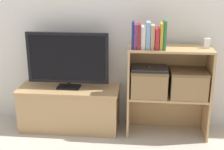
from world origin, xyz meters
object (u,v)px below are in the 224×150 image
object	(u,v)px
book_plum	(135,36)
book_ivory	(143,37)
book_skyblue	(148,35)
laptop	(150,68)
book_forest	(165,35)
book_crimson	(157,38)
book_maroon	(139,36)
storage_basket_right	(188,82)
book_mustard	(161,36)
tv_stand	(70,108)
book_tan	(152,37)
tv	(68,59)
baby_monitor	(207,43)
book_navy	(133,35)
storage_basket_left	(149,81)

from	to	relation	value
book_plum	book_ivory	world-z (taller)	book_plum
book_skyblue	laptop	bearing A→B (deg)	61.36
book_forest	book_crimson	bearing A→B (deg)	180.00
book_plum	book_maroon	world-z (taller)	book_maroon
book_skyblue	book_crimson	size ratio (longest dim) A/B	1.28
book_maroon	book_skyblue	size ratio (longest dim) A/B	0.93
book_plum	book_skyblue	size ratio (longest dim) A/B	0.92
storage_basket_right	laptop	world-z (taller)	laptop
book_forest	book_mustard	bearing A→B (deg)	180.00
tv_stand	book_ivory	distance (m)	1.04
book_ivory	book_crimson	size ratio (longest dim) A/B	1.08
book_mustard	book_ivory	bearing A→B (deg)	180.00
book_crimson	tv_stand	bearing A→B (deg)	174.26
book_maroon	book_tan	world-z (taller)	book_maroon
book_crimson	book_forest	size ratio (longest dim) A/B	0.73
tv	storage_basket_right	size ratio (longest dim) A/B	2.33
tv_stand	book_crimson	bearing A→B (deg)	-5.74
baby_monitor	book_forest	bearing A→B (deg)	-170.68
tv	laptop	bearing A→B (deg)	-2.53
book_maroon	storage_basket_right	xyz separation A→B (m)	(0.47, 0.05, -0.44)
book_skyblue	book_forest	size ratio (longest dim) A/B	0.94
book_ivory	book_tan	world-z (taller)	book_tan
book_mustard	book_maroon	bearing A→B (deg)	180.00
book_plum	book_maroon	distance (m)	0.03
tv	baby_monitor	xyz separation A→B (m)	(1.29, -0.02, 0.19)
book_forest	laptop	distance (m)	0.35
book_plum	book_ivory	xyz separation A→B (m)	(0.07, -0.00, -0.01)
book_tan	storage_basket_right	bearing A→B (deg)	7.83
book_ivory	storage_basket_right	bearing A→B (deg)	6.37
book_forest	book_plum	bearing A→B (deg)	180.00
book_navy	laptop	xyz separation A→B (m)	(0.16, 0.05, -0.32)
book_mustard	storage_basket_left	world-z (taller)	book_mustard
tv_stand	storage_basket_right	xyz separation A→B (m)	(1.15, -0.04, 0.32)
book_navy	book_mustard	size ratio (longest dim) A/B	1.07
storage_basket_left	storage_basket_right	size ratio (longest dim) A/B	1.00
book_skyblue	tv	bearing A→B (deg)	173.78
book_forest	baby_monitor	xyz separation A→B (m)	(0.38, 0.06, -0.08)
storage_basket_left	book_maroon	bearing A→B (deg)	-155.79
tv	book_forest	xyz separation A→B (m)	(0.90, -0.08, 0.27)
book_maroon	book_mustard	world-z (taller)	book_mustard
tv	storage_basket_left	xyz separation A→B (m)	(0.78, -0.03, -0.18)
tv_stand	book_crimson	world-z (taller)	book_crimson
book_maroon	book_tan	size ratio (longest dim) A/B	1.04
book_maroon	baby_monitor	distance (m)	0.62
storage_basket_left	book_mustard	bearing A→B (deg)	-28.03
tv_stand	book_navy	distance (m)	1.00
tv_stand	book_navy	bearing A→B (deg)	-7.70
book_crimson	tv	bearing A→B (deg)	174.37
laptop	baby_monitor	bearing A→B (deg)	1.71
storage_basket_left	storage_basket_right	bearing A→B (deg)	0.00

